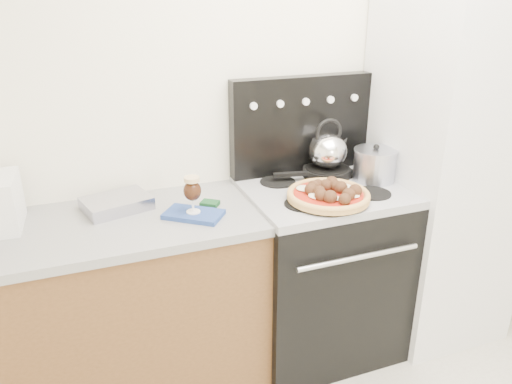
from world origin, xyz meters
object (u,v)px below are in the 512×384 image
pizza_pan (328,200)px  pizza (328,193)px  tea_kettle (328,148)px  stock_pot (375,166)px  beer_glass (193,195)px  skillet (327,172)px  oven_mitt (194,214)px  base_cabinet (101,317)px  stove_body (319,272)px  fridge (443,167)px

pizza_pan → pizza: size_ratio=0.93×
tea_kettle → stock_pot: (0.20, -0.13, -0.08)m
beer_glass → skillet: beer_glass is taller
oven_mitt → beer_glass: bearing=0.0°
tea_kettle → base_cabinet: bearing=-172.8°
beer_glass → stove_body: bearing=4.7°
fridge → beer_glass: size_ratio=11.35×
tea_kettle → stock_pot: bearing=-32.5°
pizza → tea_kettle: bearing=63.0°
stove_body → fridge: 0.87m
pizza_pan → tea_kettle: bearing=63.0°
base_cabinet → fridge: bearing=-1.6°
oven_mitt → beer_glass: (0.00, 0.00, 0.09)m
pizza_pan → skillet: skillet is taller
fridge → beer_glass: (-1.37, -0.03, 0.05)m
stove_body → stock_pot: size_ratio=4.20×
base_cabinet → pizza: size_ratio=3.84×
pizza_pan → tea_kettle: tea_kettle is taller
pizza → base_cabinet: bearing=170.4°
oven_mitt → tea_kettle: 0.80m
skillet → pizza_pan: bearing=-117.0°
stove_body → tea_kettle: 0.66m
stove_body → stock_pot: (0.29, 0.01, 0.56)m
fridge → stock_pot: fridge is taller
oven_mitt → beer_glass: 0.09m
skillet → base_cabinet: bearing=-174.4°
fridge → pizza_pan: (-0.76, -0.13, -0.02)m
base_cabinet → skillet: bearing=5.6°
beer_glass → base_cabinet: bearing=169.6°
base_cabinet → stove_body: bearing=-1.3°
base_cabinet → skillet: (1.20, 0.12, 0.51)m
pizza_pan → pizza: (0.00, 0.00, 0.03)m
tea_kettle → stove_body: bearing=-121.2°
pizza → stock_pot: 0.38m
base_cabinet → oven_mitt: bearing=-10.4°
oven_mitt → tea_kettle: bearing=14.5°
pizza_pan → pizza: pizza is taller
tea_kettle → skillet: bearing=0.0°
pizza → stock_pot: size_ratio=1.80×
beer_glass → pizza: bearing=-9.0°
beer_glass → skillet: (0.76, 0.20, -0.06)m
pizza_pan → pizza: bearing=0.0°
base_cabinet → beer_glass: 0.73m
fridge → pizza: size_ratio=5.03×
oven_mitt → stock_pot: stock_pot is taller
pizza → tea_kettle: size_ratio=1.73×
beer_glass → pizza_pan: 0.62m
oven_mitt → skillet: (0.76, 0.20, 0.03)m
beer_glass → skillet: size_ratio=0.68×
fridge → skillet: 0.63m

